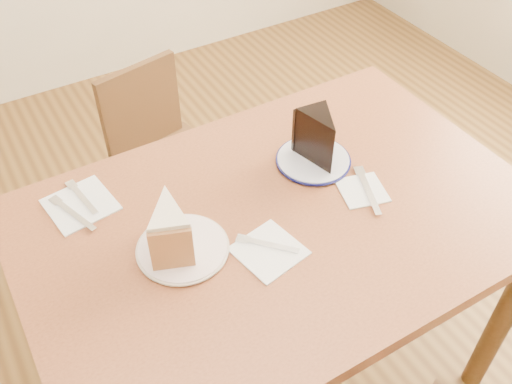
% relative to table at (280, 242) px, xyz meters
% --- Properties ---
extents(ground, '(4.00, 4.00, 0.00)m').
position_rel_table_xyz_m(ground, '(0.00, 0.00, -0.65)').
color(ground, '#452C12').
rests_on(ground, ground).
extents(table, '(1.20, 0.80, 0.75)m').
position_rel_table_xyz_m(table, '(0.00, 0.00, 0.00)').
color(table, '#582B18').
rests_on(table, ground).
extents(chair_far, '(0.42, 0.42, 0.72)m').
position_rel_table_xyz_m(chair_far, '(-0.02, 0.72, -0.25)').
color(chair_far, '#372010').
rests_on(chair_far, ground).
extents(plate_cream, '(0.20, 0.20, 0.01)m').
position_rel_table_xyz_m(plate_cream, '(-0.25, 0.02, 0.10)').
color(plate_cream, white).
rests_on(plate_cream, table).
extents(plate_navy, '(0.18, 0.18, 0.01)m').
position_rel_table_xyz_m(plate_navy, '(0.17, 0.11, 0.10)').
color(plate_navy, silver).
rests_on(plate_navy, table).
extents(carrot_cake, '(0.12, 0.14, 0.11)m').
position_rel_table_xyz_m(carrot_cake, '(-0.26, 0.04, 0.16)').
color(carrot_cake, beige).
rests_on(carrot_cake, plate_cream).
extents(chocolate_cake, '(0.10, 0.13, 0.12)m').
position_rel_table_xyz_m(chocolate_cake, '(0.18, 0.10, 0.17)').
color(chocolate_cake, black).
rests_on(chocolate_cake, plate_navy).
extents(napkin_cream, '(0.16, 0.16, 0.00)m').
position_rel_table_xyz_m(napkin_cream, '(-0.08, -0.08, 0.10)').
color(napkin_cream, white).
rests_on(napkin_cream, table).
extents(napkin_navy, '(0.13, 0.13, 0.00)m').
position_rel_table_xyz_m(napkin_navy, '(0.21, -0.04, 0.10)').
color(napkin_navy, white).
rests_on(napkin_navy, table).
extents(napkin_spare, '(0.17, 0.17, 0.00)m').
position_rel_table_xyz_m(napkin_spare, '(-0.40, 0.27, 0.10)').
color(napkin_spare, white).
rests_on(napkin_spare, table).
extents(fork_cream, '(0.11, 0.11, 0.00)m').
position_rel_table_xyz_m(fork_cream, '(-0.08, -0.07, 0.10)').
color(fork_cream, silver).
rests_on(fork_cream, napkin_cream).
extents(knife_navy, '(0.08, 0.16, 0.00)m').
position_rel_table_xyz_m(knife_navy, '(0.22, -0.05, 0.10)').
color(knife_navy, silver).
rests_on(knife_navy, napkin_navy).
extents(fork_spare, '(0.03, 0.14, 0.00)m').
position_rel_table_xyz_m(fork_spare, '(-0.38, 0.28, 0.10)').
color(fork_spare, silver).
rests_on(fork_spare, napkin_spare).
extents(knife_spare, '(0.07, 0.16, 0.00)m').
position_rel_table_xyz_m(knife_spare, '(-0.42, 0.24, 0.10)').
color(knife_spare, silver).
rests_on(knife_spare, napkin_spare).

